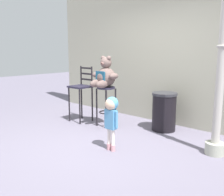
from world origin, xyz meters
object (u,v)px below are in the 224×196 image
Objects in this scene: teddy_bear at (105,76)px; bar_chair_empty at (81,90)px; bar_stool_with_teddy at (106,99)px; trash_bin at (164,111)px; lamppost at (220,83)px; child_walking at (111,112)px.

bar_chair_empty is at bearing -174.42° from teddy_bear.
teddy_bear is at bearing -90.00° from bar_stool_with_teddy.
trash_bin is 0.27× the size of lamppost.
lamppost reaches higher than bar_chair_empty.
teddy_bear reaches higher than bar_stool_with_teddy.
trash_bin is 0.62× the size of bar_chair_empty.
lamppost is at bearing -23.05° from trash_bin.
child_walking is 1.14× the size of trash_bin.
bar_chair_empty is (-0.65, -0.06, -0.34)m from teddy_bear.
teddy_bear reaches higher than trash_bin.
child_walking is 0.71× the size of bar_chair_empty.
child_walking is 1.82m from bar_chair_empty.
bar_stool_with_teddy is 1.33m from child_walking.
lamppost reaches higher than child_walking.
bar_stool_with_teddy is at bearing 90.00° from teddy_bear.
trash_bin is (1.03, 0.53, -0.19)m from bar_stool_with_teddy.
teddy_bear is 0.22× the size of lamppost.
lamppost reaches higher than trash_bin.
bar_stool_with_teddy is 0.67m from bar_chair_empty.
bar_chair_empty is at bearing -159.48° from trash_bin.
lamppost is at bearing 99.43° from child_walking.
child_walking is at bearing -143.15° from lamppost.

